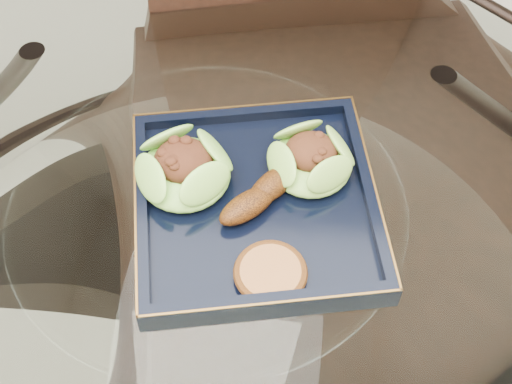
{
  "coord_description": "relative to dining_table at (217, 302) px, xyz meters",
  "views": [
    {
      "loc": [
        0.09,
        -0.42,
        1.44
      ],
      "look_at": [
        0.05,
        0.04,
        0.8
      ],
      "focal_mm": 50.0,
      "sensor_mm": 36.0,
      "label": 1
    }
  ],
  "objects": [
    {
      "name": "navy_plate",
      "position": [
        0.05,
        0.04,
        0.17
      ],
      "size": [
        0.32,
        0.32,
        0.02
      ],
      "primitive_type": "cube",
      "rotation": [
        0.0,
        0.0,
        0.19
      ],
      "color": "black",
      "rests_on": "dining_table"
    },
    {
      "name": "roasted_plantain",
      "position": [
        0.07,
        0.05,
        0.2
      ],
      "size": [
        0.12,
        0.13,
        0.03
      ],
      "primitive_type": "ellipsoid",
      "rotation": [
        0.0,
        0.0,
        0.87
      ],
      "color": "#5D2B09",
      "rests_on": "navy_plate"
    },
    {
      "name": "dining_chair",
      "position": [
        0.09,
        0.31,
        -0.04
      ],
      "size": [
        0.52,
        0.52,
        0.99
      ],
      "rotation": [
        0.0,
        0.0,
        0.24
      ],
      "color": "black",
      "rests_on": "ground"
    },
    {
      "name": "crumb_patty",
      "position": [
        0.07,
        -0.06,
        0.19
      ],
      "size": [
        0.09,
        0.09,
        0.01
      ],
      "primitive_type": "cylinder",
      "rotation": [
        0.0,
        0.0,
        0.34
      ],
      "color": "#A26536",
      "rests_on": "navy_plate"
    },
    {
      "name": "lettuce_wrap_left",
      "position": [
        -0.03,
        0.06,
        0.2
      ],
      "size": [
        0.13,
        0.13,
        0.04
      ],
      "primitive_type": "ellipsoid",
      "rotation": [
        0.0,
        0.0,
        0.26
      ],
      "color": "#66AF32",
      "rests_on": "navy_plate"
    },
    {
      "name": "lettuce_wrap_right",
      "position": [
        0.11,
        0.09,
        0.2
      ],
      "size": [
        0.11,
        0.11,
        0.03
      ],
      "primitive_type": "ellipsoid",
      "rotation": [
        0.0,
        0.0,
        0.11
      ],
      "color": "#62A12F",
      "rests_on": "navy_plate"
    },
    {
      "name": "dining_table",
      "position": [
        0.0,
        0.0,
        0.0
      ],
      "size": [
        1.13,
        1.13,
        0.77
      ],
      "color": "white",
      "rests_on": "ground"
    }
  ]
}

